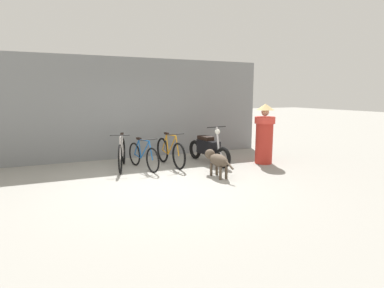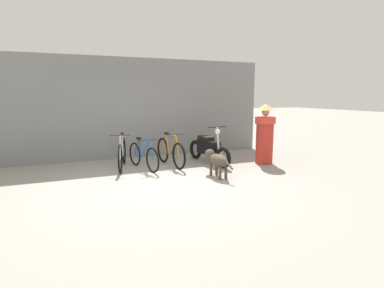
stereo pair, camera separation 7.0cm
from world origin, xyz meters
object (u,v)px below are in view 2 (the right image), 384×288
object	(u,v)px
bicycle_0	(122,154)
motorcycle	(209,149)
bicycle_1	(143,156)
bicycle_2	(170,152)
stray_dog	(217,160)
person_in_robes	(265,133)

from	to	relation	value
bicycle_0	motorcycle	world-z (taller)	motorcycle
bicycle_1	bicycle_2	xyz separation A→B (m)	(0.74, 0.07, 0.03)
stray_dog	person_in_robes	bearing A→B (deg)	-74.79
bicycle_2	person_in_robes	size ratio (longest dim) A/B	1.02
bicycle_1	bicycle_2	distance (m)	0.75
stray_dog	bicycle_0	bearing A→B (deg)	43.09
motorcycle	stray_dog	size ratio (longest dim) A/B	1.73
bicycle_0	bicycle_1	xyz separation A→B (m)	(0.48, -0.25, -0.04)
bicycle_0	motorcycle	bearing A→B (deg)	96.84
stray_dog	person_in_robes	size ratio (longest dim) A/B	0.67
motorcycle	person_in_robes	world-z (taller)	person_in_robes
motorcycle	stray_dog	bearing A→B (deg)	-27.02
bicycle_1	stray_dog	distance (m)	1.93
motorcycle	bicycle_1	bearing A→B (deg)	-100.88
bicycle_0	stray_dog	bearing A→B (deg)	63.68
bicycle_2	stray_dog	world-z (taller)	bicycle_2
bicycle_1	stray_dog	size ratio (longest dim) A/B	1.41
stray_dog	person_in_robes	world-z (taller)	person_in_robes
person_in_robes	stray_dog	bearing A→B (deg)	33.84
bicycle_1	stray_dog	bearing A→B (deg)	31.33
bicycle_2	motorcycle	distance (m)	1.06
bicycle_1	person_in_robes	distance (m)	3.29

